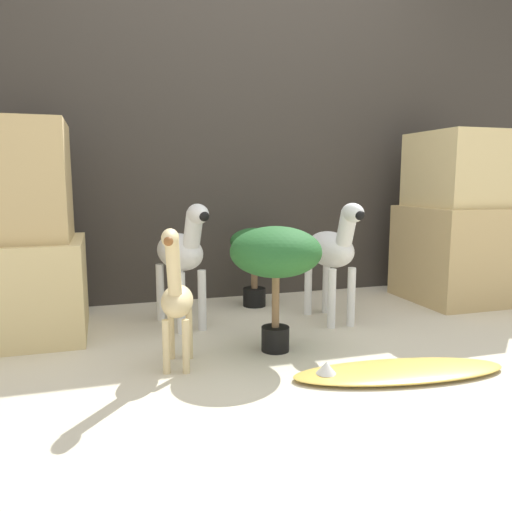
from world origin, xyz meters
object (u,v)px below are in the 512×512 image
object	(u,v)px
giraffe_figurine	(176,297)
zebra_right	(332,250)
zebra_left	(182,253)
surfboard	(397,371)
potted_palm_front	(276,256)
potted_palm_back	(254,249)

from	to	relation	value
giraffe_figurine	zebra_right	bearing A→B (deg)	26.18
zebra_left	surfboard	distance (m)	1.29
surfboard	giraffe_figurine	bearing A→B (deg)	158.00
potted_palm_front	potted_palm_back	bearing A→B (deg)	79.69
potted_palm_back	giraffe_figurine	bearing A→B (deg)	-123.99
zebra_left	potted_palm_front	world-z (taller)	zebra_left
potted_palm_front	zebra_left	bearing A→B (deg)	124.05
giraffe_figurine	potted_palm_back	distance (m)	1.14
zebra_left	surfboard	world-z (taller)	zebra_left
zebra_right	giraffe_figurine	world-z (taller)	zebra_right
giraffe_figurine	potted_palm_front	size ratio (longest dim) A/B	1.05
zebra_left	potted_palm_front	distance (m)	0.64
zebra_right	surfboard	bearing A→B (deg)	-96.01
potted_palm_back	potted_palm_front	bearing A→B (deg)	-100.31
surfboard	potted_palm_back	bearing A→B (deg)	100.22
zebra_left	potted_palm_back	xyz separation A→B (m)	(0.52, 0.32, -0.04)
giraffe_figurine	surfboard	size ratio (longest dim) A/B	0.66
giraffe_figurine	potted_palm_back	xyz separation A→B (m)	(0.64, 0.94, 0.05)
giraffe_figurine	surfboard	xyz separation A→B (m)	(0.87, -0.35, -0.30)
potted_palm_back	surfboard	size ratio (longest dim) A/B	0.53
potted_palm_front	surfboard	bearing A→B (deg)	-48.60
giraffe_figurine	potted_palm_back	world-z (taller)	giraffe_figurine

